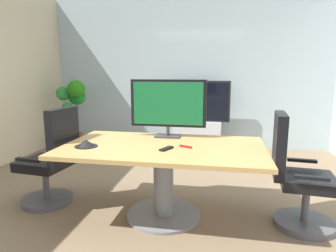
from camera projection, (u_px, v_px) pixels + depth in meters
name	position (u px, v px, depth m)	size (l,w,h in m)	color
ground_plane	(153.00, 210.00, 3.18)	(7.00, 7.00, 0.00)	#7A664C
wall_back_glass_partition	(187.00, 73.00, 5.82)	(5.52, 0.10, 2.90)	#9EB2B7
conference_table	(163.00, 164.00, 2.94)	(1.97, 1.14, 0.75)	#B2894C
office_chair_left	(52.00, 165.00, 3.26)	(0.62, 0.60, 1.09)	#4C4C51
office_chair_right	(296.00, 180.00, 2.79)	(0.61, 0.59, 1.09)	#4C4C51
tv_monitor	(168.00, 105.00, 3.24)	(0.84, 0.18, 0.64)	#333338
wall_display_unit	(197.00, 127.00, 5.61)	(1.20, 0.36, 1.31)	#B7BABC
potted_plant	(73.00, 107.00, 5.61)	(0.59, 0.54, 1.32)	brown
conference_phone	(86.00, 144.00, 2.85)	(0.22, 0.22, 0.07)	black
remote_control	(166.00, 149.00, 2.75)	(0.05, 0.17, 0.02)	black
whiteboard_marker	(186.00, 147.00, 2.82)	(0.13, 0.02, 0.02)	red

